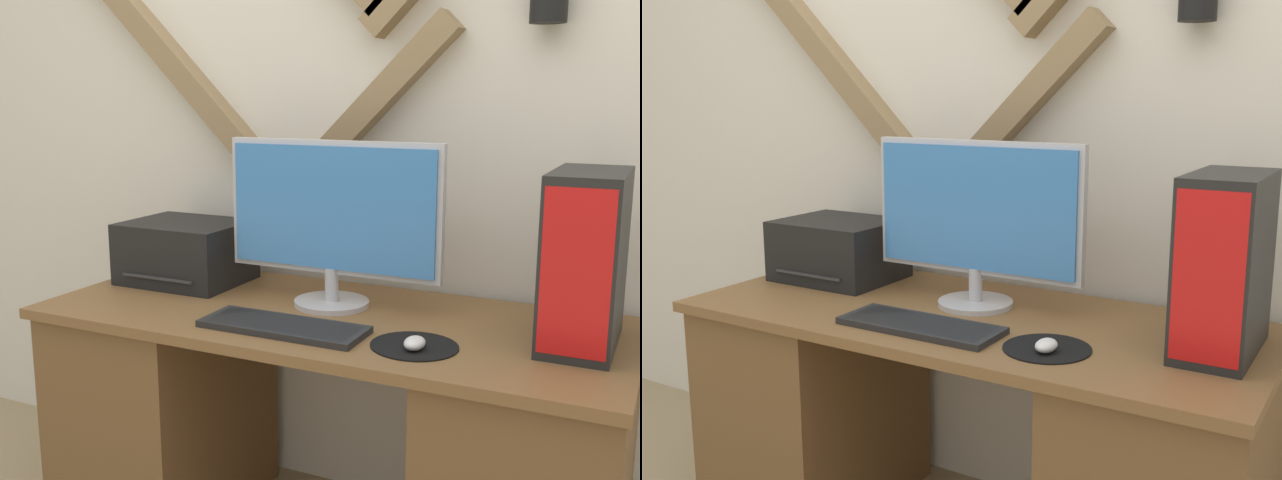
% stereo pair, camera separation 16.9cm
% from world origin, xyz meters
% --- Properties ---
extents(wall_back, '(6.40, 0.15, 2.70)m').
position_xyz_m(wall_back, '(-0.00, 0.76, 1.36)').
color(wall_back, silver).
rests_on(wall_back, ground_plane).
extents(desk, '(1.66, 0.71, 0.75)m').
position_xyz_m(desk, '(0.00, 0.36, 0.39)').
color(desk, brown).
rests_on(desk, ground_plane).
extents(monitor, '(0.66, 0.22, 0.49)m').
position_xyz_m(monitor, '(-0.03, 0.44, 1.02)').
color(monitor, '#B7B7BC').
rests_on(monitor, desk).
extents(keyboard, '(0.45, 0.17, 0.02)m').
position_xyz_m(keyboard, '(-0.04, 0.17, 0.76)').
color(keyboard, black).
rests_on(keyboard, desk).
extents(mousepad, '(0.22, 0.22, 0.00)m').
position_xyz_m(mousepad, '(0.31, 0.19, 0.75)').
color(mousepad, black).
rests_on(mousepad, desk).
extents(mouse, '(0.05, 0.07, 0.03)m').
position_xyz_m(mouse, '(0.33, 0.16, 0.77)').
color(mouse, silver).
rests_on(mouse, mousepad).
extents(computer_tower, '(0.17, 0.35, 0.44)m').
position_xyz_m(computer_tower, '(0.68, 0.40, 0.97)').
color(computer_tower, black).
rests_on(computer_tower, desk).
extents(printer, '(0.38, 0.32, 0.20)m').
position_xyz_m(printer, '(-0.58, 0.48, 0.85)').
color(printer, black).
rests_on(printer, desk).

